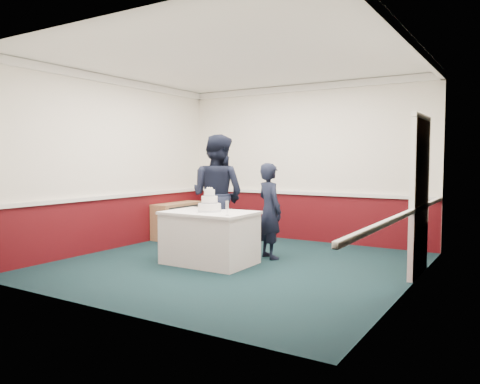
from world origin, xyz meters
The scene contains 9 objects.
ground centered at (0.00, 0.00, 0.00)m, with size 5.00×5.00×0.00m, color black.
room_shell centered at (0.08, 0.61, 1.97)m, with size 5.00×5.00×3.00m.
sideboard centered at (-2.28, 1.46, 0.35)m, with size 0.41×1.20×0.70m.
cake_table centered at (-0.36, -0.14, 0.40)m, with size 1.32×0.92×0.79m.
wedding_cake centered at (-0.36, -0.14, 0.90)m, with size 0.35×0.35×0.36m.
cake_knife centered at (-0.39, -0.34, 0.79)m, with size 0.01×0.22×0.01m, color silver.
champagne_flute centered at (0.14, -0.42, 0.93)m, with size 0.05×0.05×0.21m.
person_man centered at (-0.62, 0.44, 0.99)m, with size 0.96×0.75×1.97m, color black.
person_woman centered at (0.23, 0.68, 0.76)m, with size 0.55×0.36×1.52m, color black.
Camera 1 is at (3.69, -5.84, 1.57)m, focal length 35.00 mm.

